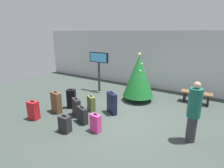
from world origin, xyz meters
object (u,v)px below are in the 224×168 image
at_px(holiday_tree, 139,76).
at_px(suitcase_6, 71,99).
at_px(suitcase_7, 56,102).
at_px(suitcase_8, 33,110).
at_px(waiting_bench, 196,95).
at_px(suitcase_5, 82,115).
at_px(suitcase_1, 76,107).
at_px(suitcase_2, 112,103).
at_px(traveller_0, 194,111).
at_px(suitcase_0, 65,124).
at_px(flight_info_kiosk, 99,64).
at_px(suitcase_4, 96,123).
at_px(suitcase_3, 91,103).

relative_size(holiday_tree, suitcase_6, 2.63).
xyz_separation_m(holiday_tree, suitcase_7, (-2.06, -2.76, -0.71)).
bearing_deg(suitcase_8, suitcase_6, 73.12).
relative_size(waiting_bench, suitcase_5, 2.10).
height_order(suitcase_1, suitcase_2, suitcase_2).
height_order(traveller_0, suitcase_0, traveller_0).
distance_m(suitcase_2, suitcase_5, 1.23).
bearing_deg(suitcase_6, suitcase_8, -106.88).
bearing_deg(traveller_0, suitcase_2, 173.17).
bearing_deg(flight_info_kiosk, suitcase_5, -63.32).
xyz_separation_m(holiday_tree, suitcase_8, (-2.30, -3.57, -0.78)).
height_order(suitcase_0, suitcase_7, suitcase_7).
distance_m(suitcase_0, suitcase_4, 0.92).
height_order(suitcase_4, suitcase_6, suitcase_6).
bearing_deg(waiting_bench, suitcase_7, -138.44).
relative_size(suitcase_1, suitcase_3, 1.12).
bearing_deg(suitcase_1, suitcase_0, -65.09).
relative_size(suitcase_4, suitcase_7, 0.72).
distance_m(flight_info_kiosk, suitcase_4, 4.09).
bearing_deg(suitcase_2, suitcase_8, -137.91).
height_order(suitcase_2, suitcase_8, suitcase_2).
xyz_separation_m(traveller_0, suitcase_6, (-4.40, -0.10, -0.52)).
height_order(suitcase_0, suitcase_2, suitcase_2).
xyz_separation_m(holiday_tree, suitcase_5, (-0.70, -2.87, -0.83)).
relative_size(holiday_tree, waiting_bench, 1.73).
height_order(suitcase_3, suitcase_7, suitcase_7).
bearing_deg(suitcase_8, suitcase_2, 42.09).
height_order(suitcase_2, suitcase_5, suitcase_2).
bearing_deg(suitcase_5, suitcase_0, -95.26).
bearing_deg(waiting_bench, suitcase_1, -133.66).
bearing_deg(suitcase_8, suitcase_7, 73.49).
height_order(suitcase_7, suitcase_8, suitcase_7).
xyz_separation_m(holiday_tree, suitcase_6, (-1.87, -2.17, -0.72)).
bearing_deg(suitcase_8, suitcase_3, 53.08).
bearing_deg(suitcase_8, flight_info_kiosk, 88.76).
height_order(suitcase_0, suitcase_6, suitcase_6).
relative_size(waiting_bench, suitcase_3, 2.01).
distance_m(suitcase_1, suitcase_8, 1.45).
distance_m(suitcase_6, suitcase_8, 1.46).
relative_size(flight_info_kiosk, suitcase_1, 2.91).
distance_m(suitcase_1, suitcase_7, 0.86).
distance_m(flight_info_kiosk, suitcase_3, 2.64).
relative_size(flight_info_kiosk, suitcase_6, 2.46).
distance_m(suitcase_1, suitcase_3, 0.67).
distance_m(suitcase_2, suitcase_3, 0.84).
height_order(suitcase_4, suitcase_5, suitcase_4).
distance_m(suitcase_3, suitcase_5, 1.01).
bearing_deg(suitcase_5, waiting_bench, 53.20).
height_order(suitcase_0, suitcase_5, suitcase_5).
distance_m(holiday_tree, suitcase_4, 3.19).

